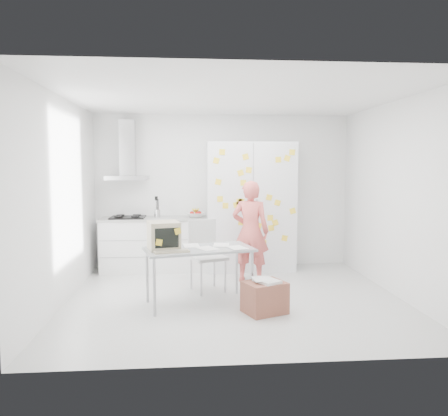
{
  "coord_description": "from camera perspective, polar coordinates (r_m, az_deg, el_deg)",
  "views": [
    {
      "loc": [
        -0.61,
        -5.78,
        1.8
      ],
      "look_at": [
        -0.09,
        0.7,
        1.17
      ],
      "focal_mm": 35.0,
      "sensor_mm": 36.0,
      "label": 1
    }
  ],
  "objects": [
    {
      "name": "tall_cabinet",
      "position": [
        7.56,
        3.46,
        0.19
      ],
      "size": [
        1.5,
        0.68,
        2.2
      ],
      "color": "silver",
      "rests_on": "ground"
    },
    {
      "name": "ceiling",
      "position": [
        5.88,
        1.42,
        14.31
      ],
      "size": [
        4.5,
        4.0,
        0.02
      ],
      "primitive_type": "cube",
      "color": "white",
      "rests_on": "walls"
    },
    {
      "name": "chair",
      "position": [
        6.36,
        -2.42,
        -5.6
      ],
      "size": [
        0.6,
        0.6,
        1.02
      ],
      "rotation": [
        0.0,
        0.0,
        0.38
      ],
      "color": "#BCBCBA",
      "rests_on": "ground"
    },
    {
      "name": "walls",
      "position": [
        6.55,
        0.74,
        1.57
      ],
      "size": [
        4.52,
        4.01,
        2.7
      ],
      "color": "white",
      "rests_on": "ground"
    },
    {
      "name": "desk",
      "position": [
        5.63,
        -6.18,
        -4.43
      ],
      "size": [
        1.5,
        1.0,
        1.1
      ],
      "rotation": [
        0.0,
        0.0,
        0.24
      ],
      "color": "#8F9499",
      "rests_on": "ground"
    },
    {
      "name": "floor",
      "position": [
        6.09,
        1.36,
        -11.78
      ],
      "size": [
        4.5,
        4.0,
        0.02
      ],
      "primitive_type": "cube",
      "color": "silver",
      "rests_on": "ground"
    },
    {
      "name": "range_hood",
      "position": [
        7.69,
        -12.47,
        6.56
      ],
      "size": [
        0.7,
        0.48,
        1.01
      ],
      "color": "silver",
      "rests_on": "walls"
    },
    {
      "name": "cardboard_box",
      "position": [
        5.49,
        5.34,
        -11.47
      ],
      "size": [
        0.59,
        0.54,
        0.42
      ],
      "rotation": [
        0.0,
        0.0,
        0.39
      ],
      "color": "brown",
      "rests_on": "ground"
    },
    {
      "name": "person",
      "position": [
        6.78,
        3.47,
        -3.08
      ],
      "size": [
        0.66,
        0.54,
        1.58
      ],
      "primitive_type": "imported",
      "rotation": [
        0.0,
        0.0,
        2.83
      ],
      "color": "#D95A54",
      "rests_on": "ground"
    },
    {
      "name": "counter_run",
      "position": [
        7.62,
        -9.0,
        -4.59
      ],
      "size": [
        1.84,
        0.63,
        1.28
      ],
      "color": "white",
      "rests_on": "ground"
    }
  ]
}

